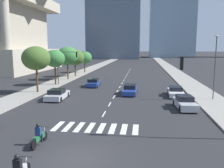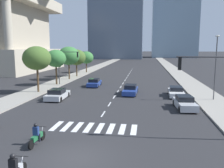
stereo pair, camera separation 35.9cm
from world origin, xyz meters
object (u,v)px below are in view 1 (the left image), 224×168
Objects in this scene: sedan_blue_2 at (93,83)px; street_tree_nearest at (36,58)px; sedan_white_1 at (176,92)px; sedan_silver_3 at (57,95)px; street_tree_third at (67,56)px; street_tree_fourth at (75,57)px; motorcycle_third at (39,136)px; street_tree_fifth at (85,58)px; traffic_signal_far at (65,61)px; street_lamp_east at (215,63)px; sedan_silver_0 at (185,103)px; traffic_signal_near at (224,78)px; sedan_blue_4 at (130,90)px; street_tree_second at (55,59)px.

street_tree_nearest is (-6.62, -6.65, 4.26)m from sedan_blue_2.
sedan_white_1 is 15.27m from sedan_silver_3.
sedan_white_1 is 13.86m from sedan_blue_2.
street_tree_third is at bearing 41.23° from sedan_blue_2.
street_tree_nearest reaches higher than street_tree_fourth.
motorcycle_third is 45.48m from street_tree_fifth.
street_tree_third is 1.21× the size of street_tree_fifth.
sedan_blue_2 is 6.08m from traffic_signal_far.
street_lamp_east is at bearing -4.53° from street_tree_nearest.
sedan_silver_0 is at bearing -137.69° from sedan_blue_2.
sedan_silver_0 is at bearing -43.50° from motorcycle_third.
street_tree_fourth is at bearing -147.62° from sedan_silver_0.
street_lamp_east is at bearing -85.60° from sedan_silver_3.
street_tree_nearest reaches higher than sedan_blue_2.
traffic_signal_near is 0.93× the size of street_tree_nearest.
traffic_signal_far reaches higher than sedan_silver_3.
street_tree_third is at bearing 12.42° from sedan_silver_3.
street_tree_fourth reaches higher than sedan_white_1.
street_lamp_east is (3.03, 12.60, 0.29)m from traffic_signal_near.
motorcycle_third is 0.34× the size of street_tree_nearest.
street_lamp_east is 1.19× the size of street_tree_third.
street_tree_fifth is at bearing -151.72° from sedan_blue_4.
street_lamp_east is (4.13, -2.18, 3.98)m from sedan_white_1.
street_lamp_east is 31.06m from street_tree_fourth.
street_tree_nearest is at bearing 175.47° from street_lamp_east.
traffic_signal_near is (15.82, -10.75, 3.65)m from sedan_silver_3.
sedan_silver_0 is at bearing -101.04° from sedan_silver_3.
traffic_signal_near is at bearing 6.68° from sedan_white_1.
street_tree_third is (-20.06, 28.21, 0.46)m from traffic_signal_near.
street_tree_nearest reaches higher than motorcycle_third.
street_tree_nearest is 7.00m from street_tree_second.
street_tree_fifth reaches higher than sedan_silver_3.
sedan_silver_0 is 9.37m from sedan_blue_4.
street_lamp_east is 27.87m from street_tree_third.
street_tree_third is at bearing 16.42° from motorcycle_third.
sedan_white_1 is at bearing 175.96° from sedan_silver_0.
traffic_signal_far is at bearing -75.44° from street_tree_third.
sedan_silver_3 is at bearing -79.39° from street_tree_fourth.
motorcycle_third is at bearing -178.34° from sedan_blue_2.
traffic_signal_near is (12.08, 2.71, 3.67)m from motorcycle_third.
street_tree_third is 1.10× the size of street_tree_fourth.
street_tree_nearest is at bearing -112.87° from sedan_silver_0.
street_tree_third is at bearing 90.00° from street_tree_nearest.
street_tree_second is (-18.97, 6.64, 3.93)m from sedan_white_1.
street_tree_third is at bearing -122.86° from sedan_white_1.
traffic_signal_near is 28.43m from traffic_signal_far.
sedan_blue_4 is 29.81m from street_tree_fifth.
sedan_blue_4 is 17.26m from traffic_signal_near.
street_tree_nearest reaches higher than sedan_silver_3.
street_tree_fifth is (0.00, 27.51, -1.02)m from street_tree_nearest.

